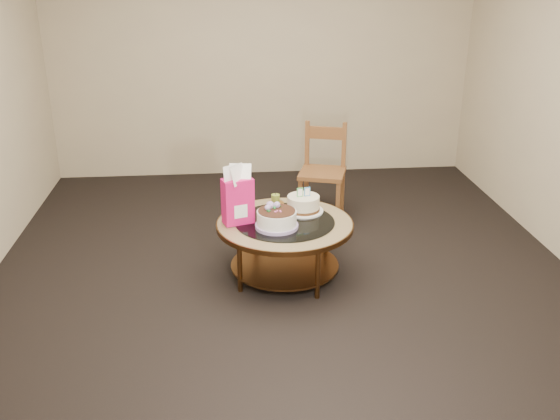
{
  "coord_description": "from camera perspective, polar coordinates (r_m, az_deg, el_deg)",
  "views": [
    {
      "loc": [
        -0.42,
        -4.22,
        2.28
      ],
      "look_at": [
        -0.03,
        0.02,
        0.54
      ],
      "focal_mm": 40.0,
      "sensor_mm": 36.0,
      "label": 1
    }
  ],
  "objects": [
    {
      "name": "dining_chair",
      "position": [
        5.77,
        3.94,
        3.59
      ],
      "size": [
        0.5,
        0.5,
        0.87
      ],
      "rotation": [
        0.0,
        0.0,
        -0.29
      ],
      "color": "brown",
      "rests_on": "ground"
    },
    {
      "name": "ground",
      "position": [
        4.81,
        0.43,
        -6.05
      ],
      "size": [
        5.0,
        5.0,
        0.0
      ],
      "primitive_type": "plane",
      "color": "black",
      "rests_on": "ground"
    },
    {
      "name": "room_walls",
      "position": [
        4.3,
        0.49,
        12.34
      ],
      "size": [
        4.52,
        5.02,
        2.61
      ],
      "color": "tan",
      "rests_on": "ground"
    },
    {
      "name": "gift_bag",
      "position": [
        4.52,
        -3.89,
        1.38
      ],
      "size": [
        0.25,
        0.21,
        0.44
      ],
      "rotation": [
        0.0,
        0.0,
        0.32
      ],
      "color": "#F01667",
      "rests_on": "coffee_table"
    },
    {
      "name": "coffee_table",
      "position": [
        4.65,
        0.44,
        -1.95
      ],
      "size": [
        1.02,
        1.02,
        0.46
      ],
      "color": "#583519",
      "rests_on": "ground"
    },
    {
      "name": "pillar_candle",
      "position": [
        4.9,
        -0.41,
        0.79
      ],
      "size": [
        0.13,
        0.13,
        0.1
      ],
      "rotation": [
        0.0,
        0.0,
        -0.17
      ],
      "color": "tan",
      "rests_on": "coffee_table"
    },
    {
      "name": "cream_cake",
      "position": [
        4.77,
        2.15,
        0.54
      ],
      "size": [
        0.31,
        0.31,
        0.2
      ],
      "rotation": [
        0.0,
        0.0,
        0.18
      ],
      "color": "white",
      "rests_on": "coffee_table"
    },
    {
      "name": "decorated_cake",
      "position": [
        4.49,
        -0.32,
        -0.89
      ],
      "size": [
        0.31,
        0.31,
        0.18
      ],
      "rotation": [
        0.0,
        0.0,
        -0.38
      ],
      "color": "#A689C2",
      "rests_on": "coffee_table"
    }
  ]
}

